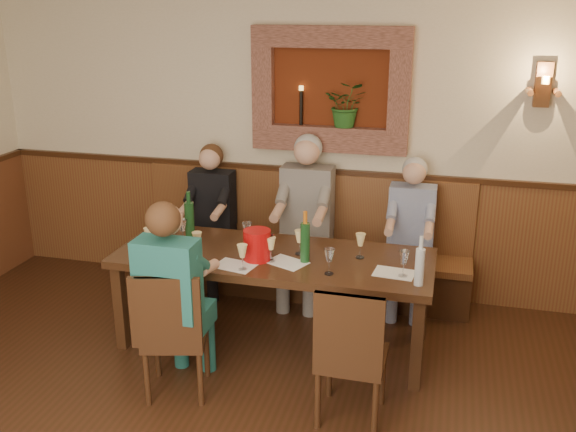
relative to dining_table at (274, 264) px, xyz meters
name	(u,v)px	position (x,y,z in m)	size (l,w,h in m)	color
room_shell	(157,167)	(0.00, -1.85, 1.21)	(6.04, 6.04, 2.82)	beige
wainscoting	(174,419)	(0.00, -1.85, -0.09)	(6.02, 6.02, 1.15)	brown
wall_niche	(334,96)	(0.24, 1.09, 1.13)	(1.36, 0.30, 1.06)	#5C210D
wall_sconce	(543,86)	(1.90, 1.08, 1.27)	(0.25, 0.20, 0.35)	brown
dining_table	(274,264)	(0.00, 0.00, 0.00)	(2.40, 0.90, 0.75)	#362010
bench	(302,260)	(0.00, 0.94, -0.35)	(3.00, 0.45, 1.11)	#381E0F
chair_near_left	(177,357)	(-0.46, -0.82, -0.40)	(0.50, 0.50, 0.93)	#362010
chair_near_right	(351,380)	(0.74, -0.81, -0.40)	(0.43, 0.43, 0.95)	#362010
person_bench_left	(211,232)	(-0.84, 0.84, -0.12)	(0.39, 0.48, 1.36)	black
person_bench_mid	(305,234)	(0.05, 0.84, -0.05)	(0.45, 0.55, 1.50)	#56504E
person_bench_right	(409,250)	(0.96, 0.84, -0.12)	(0.39, 0.47, 1.35)	navy
person_chair_front	(176,314)	(-0.47, -0.78, -0.10)	(0.41, 0.50, 1.40)	#174953
spittoon_bucket	(257,245)	(-0.09, -0.13, 0.19)	(0.20, 0.20, 0.23)	#B90B0B
wine_bottle_green_a	(305,241)	(0.26, -0.08, 0.24)	(0.08, 0.08, 0.39)	#19471E
wine_bottle_green_b	(190,220)	(-0.73, 0.13, 0.24)	(0.09, 0.09, 0.40)	#19471E
water_bottle	(420,266)	(1.10, -0.28, 0.22)	(0.07, 0.07, 0.35)	silver
tasting_sheet_a	(161,253)	(-0.84, -0.19, 0.08)	(0.29, 0.21, 0.00)	white
tasting_sheet_b	(287,262)	(0.14, -0.13, 0.08)	(0.28, 0.20, 0.00)	white
tasting_sheet_c	(394,273)	(0.92, -0.13, 0.08)	(0.28, 0.20, 0.00)	white
tasting_sheet_d	(235,266)	(-0.21, -0.28, 0.08)	(0.29, 0.21, 0.00)	white
wine_glass_0	(149,240)	(-0.94, -0.18, 0.17)	(0.08, 0.08, 0.19)	#FFE698
wine_glass_1	(183,231)	(-0.77, 0.07, 0.17)	(0.08, 0.08, 0.19)	white
wine_glass_2	(197,244)	(-0.54, -0.17, 0.17)	(0.08, 0.08, 0.19)	#FFE698
wine_glass_3	(247,234)	(-0.25, 0.13, 0.17)	(0.08, 0.08, 0.19)	white
wine_glass_4	(271,249)	(0.02, -0.14, 0.17)	(0.08, 0.08, 0.19)	#FFE698
wine_glass_5	(299,242)	(0.19, 0.06, 0.17)	(0.08, 0.08, 0.19)	#FFE698
wine_glass_6	(329,261)	(0.48, -0.25, 0.17)	(0.08, 0.08, 0.19)	white
wine_glass_7	(360,246)	(0.64, 0.10, 0.17)	(0.08, 0.08, 0.19)	#FFE698
wine_glass_8	(403,264)	(0.98, -0.17, 0.17)	(0.08, 0.08, 0.19)	white
wine_glass_9	(242,257)	(-0.14, -0.33, 0.17)	(0.08, 0.08, 0.19)	#FFE698
wine_glass_10	(154,239)	(-0.91, -0.15, 0.17)	(0.08, 0.08, 0.19)	white
wine_glass_11	(269,247)	(0.00, -0.10, 0.17)	(0.08, 0.08, 0.19)	white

